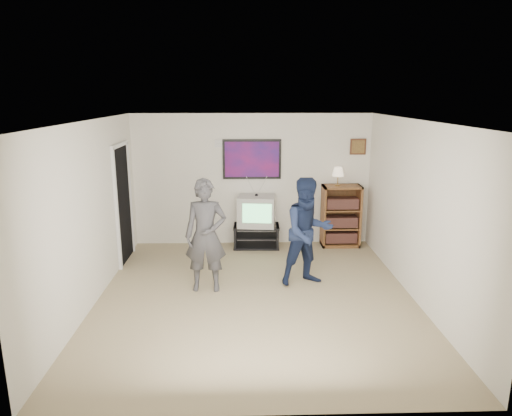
{
  "coord_description": "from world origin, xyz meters",
  "views": [
    {
      "loc": [
        -0.17,
        -6.06,
        2.83
      ],
      "look_at": [
        0.02,
        0.69,
        1.15
      ],
      "focal_mm": 32.0,
      "sensor_mm": 36.0,
      "label": 1
    }
  ],
  "objects_px": {
    "crt_television": "(256,211)",
    "person_short": "(308,232)",
    "person_tall": "(206,236)",
    "media_stand": "(256,236)",
    "bookshelf": "(341,216)"
  },
  "relations": [
    {
      "from": "media_stand",
      "to": "crt_television",
      "type": "bearing_deg",
      "value": 2.04
    },
    {
      "from": "media_stand",
      "to": "person_tall",
      "type": "height_order",
      "value": "person_tall"
    },
    {
      "from": "crt_television",
      "to": "person_tall",
      "type": "bearing_deg",
      "value": -106.14
    },
    {
      "from": "person_short",
      "to": "crt_television",
      "type": "bearing_deg",
      "value": 95.45
    },
    {
      "from": "bookshelf",
      "to": "person_tall",
      "type": "height_order",
      "value": "person_tall"
    },
    {
      "from": "crt_television",
      "to": "bookshelf",
      "type": "xyz_separation_m",
      "value": [
        1.61,
        0.05,
        -0.13
      ]
    },
    {
      "from": "media_stand",
      "to": "crt_television",
      "type": "relative_size",
      "value": 1.29
    },
    {
      "from": "crt_television",
      "to": "person_tall",
      "type": "xyz_separation_m",
      "value": [
        -0.8,
        -1.93,
        0.12
      ]
    },
    {
      "from": "bookshelf",
      "to": "person_tall",
      "type": "relative_size",
      "value": 0.7
    },
    {
      "from": "crt_television",
      "to": "person_short",
      "type": "relative_size",
      "value": 0.41
    },
    {
      "from": "person_short",
      "to": "person_tall",
      "type": "bearing_deg",
      "value": 169.75
    },
    {
      "from": "bookshelf",
      "to": "media_stand",
      "type": "bearing_deg",
      "value": -178.22
    },
    {
      "from": "media_stand",
      "to": "person_short",
      "type": "distance_m",
      "value": 1.99
    },
    {
      "from": "media_stand",
      "to": "person_tall",
      "type": "xyz_separation_m",
      "value": [
        -0.8,
        -1.93,
        0.62
      ]
    },
    {
      "from": "bookshelf",
      "to": "person_short",
      "type": "height_order",
      "value": "person_short"
    }
  ]
}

